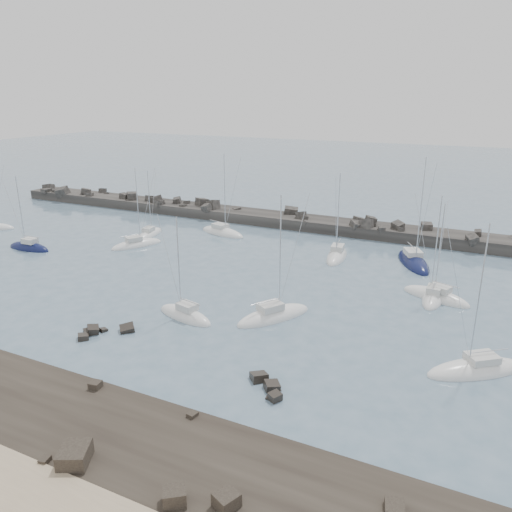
{
  "coord_description": "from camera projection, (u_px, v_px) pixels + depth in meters",
  "views": [
    {
      "loc": [
        28.43,
        -42.27,
        22.59
      ],
      "look_at": [
        2.16,
        12.0,
        2.8
      ],
      "focal_mm": 35.0,
      "sensor_mm": 36.0,
      "label": 1
    }
  ],
  "objects": [
    {
      "name": "ground",
      "position": [
        191.0,
        308.0,
        54.97
      ],
      "size": [
        400.0,
        400.0,
        0.0
      ],
      "primitive_type": "plane",
      "color": "slate",
      "rests_on": "ground"
    },
    {
      "name": "rock_shelf",
      "position": [
        27.0,
        421.0,
        36.07
      ],
      "size": [
        140.0,
        12.0,
        1.87
      ],
      "color": "black",
      "rests_on": "ground"
    },
    {
      "name": "rock_cluster_near",
      "position": [
        104.0,
        332.0,
        49.19
      ],
      "size": [
        4.76,
        4.95,
        1.36
      ],
      "color": "black",
      "rests_on": "ground"
    },
    {
      "name": "rock_cluster_far",
      "position": [
        266.0,
        385.0,
        40.21
      ],
      "size": [
        3.89,
        3.67,
        1.31
      ],
      "color": "black",
      "rests_on": "ground"
    },
    {
      "name": "breakwater",
      "position": [
        268.0,
        221.0,
        90.64
      ],
      "size": [
        115.0,
        7.17,
        5.08
      ],
      "color": "#2B2926",
      "rests_on": "ground"
    },
    {
      "name": "sailboat_1",
      "position": [
        150.0,
        234.0,
        82.96
      ],
      "size": [
        3.34,
        7.51,
        11.51
      ],
      "color": "white",
      "rests_on": "ground"
    },
    {
      "name": "sailboat_2",
      "position": [
        29.0,
        248.0,
        75.56
      ],
      "size": [
        7.56,
        2.57,
        12.12
      ],
      "color": "#0F153E",
      "rests_on": "ground"
    },
    {
      "name": "sailboat_3",
      "position": [
        137.0,
        245.0,
        77.11
      ],
      "size": [
        6.03,
        8.44,
        12.95
      ],
      "color": "white",
      "rests_on": "ground"
    },
    {
      "name": "sailboat_4",
      "position": [
        222.0,
        233.0,
        83.83
      ],
      "size": [
        9.54,
        5.04,
        14.35
      ],
      "color": "white",
      "rests_on": "ground"
    },
    {
      "name": "sailboat_5",
      "position": [
        185.0,
        316.0,
        52.64
      ],
      "size": [
        7.63,
        3.88,
        11.81
      ],
      "color": "white",
      "rests_on": "ground"
    },
    {
      "name": "sailboat_6",
      "position": [
        337.0,
        257.0,
        71.69
      ],
      "size": [
        3.53,
        8.55,
        13.31
      ],
      "color": "white",
      "rests_on": "ground"
    },
    {
      "name": "sailboat_7",
      "position": [
        274.0,
        317.0,
        52.51
      ],
      "size": [
        7.04,
        9.01,
        14.13
      ],
      "color": "white",
      "rests_on": "ground"
    },
    {
      "name": "sailboat_8",
      "position": [
        413.0,
        263.0,
        69.2
      ],
      "size": [
        7.26,
        10.47,
        15.93
      ],
      "color": "#0F153E",
      "rests_on": "ground"
    },
    {
      "name": "sailboat_9",
      "position": [
        436.0,
        297.0,
        57.46
      ],
      "size": [
        8.49,
        5.16,
        12.97
      ],
      "color": "white",
      "rests_on": "ground"
    },
    {
      "name": "sailboat_10",
      "position": [
        433.0,
        298.0,
        57.34
      ],
      "size": [
        2.37,
        7.51,
        12.06
      ],
      "color": "white",
      "rests_on": "ground"
    },
    {
      "name": "sailboat_11",
      "position": [
        476.0,
        370.0,
        42.4
      ],
      "size": [
        8.82,
        7.68,
        14.08
      ],
      "color": "white",
      "rests_on": "ground"
    }
  ]
}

